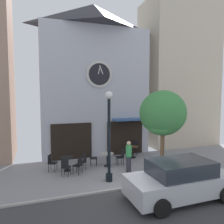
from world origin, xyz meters
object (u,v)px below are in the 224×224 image
(street_lamp, at_px, (109,136))
(cafe_chair_near_tree, at_px, (51,162))
(cafe_chair_curbside, at_px, (66,166))
(cafe_chair_facing_wall, at_px, (121,156))
(cafe_table_leftmost, at_px, (67,161))
(cafe_chair_left_end, at_px, (92,157))
(cafe_chair_facing_street, at_px, (135,147))
(cafe_table_center, at_px, (107,157))
(pedestrian_green, at_px, (129,156))
(cafe_table_center_right, at_px, (133,150))
(cafe_chair_corner, at_px, (79,164))
(cafe_chair_outer, at_px, (83,160))
(parked_car_silver, at_px, (180,180))
(street_tree, at_px, (163,113))

(street_lamp, distance_m, cafe_chair_near_tree, 3.79)
(cafe_chair_curbside, height_order, cafe_chair_facing_wall, same)
(cafe_table_leftmost, relative_size, cafe_chair_left_end, 0.84)
(street_lamp, height_order, cafe_chair_facing_street, street_lamp)
(cafe_table_center, height_order, pedestrian_green, pedestrian_green)
(cafe_table_center_right, distance_m, cafe_chair_near_tree, 5.27)
(cafe_chair_corner, height_order, pedestrian_green, pedestrian_green)
(cafe_chair_outer, distance_m, cafe_chair_facing_street, 4.41)
(cafe_chair_corner, relative_size, cafe_chair_near_tree, 1.00)
(cafe_table_center_right, height_order, cafe_chair_curbside, cafe_chair_curbside)
(cafe_chair_facing_street, bearing_deg, street_lamp, -129.07)
(street_lamp, height_order, cafe_chair_near_tree, street_lamp)
(parked_car_silver, bearing_deg, pedestrian_green, 103.08)
(cafe_table_center, bearing_deg, cafe_table_center_right, 26.89)
(cafe_chair_curbside, relative_size, cafe_chair_left_end, 1.00)
(cafe_table_leftmost, xyz_separation_m, cafe_chair_corner, (0.52, -0.71, 0.00))
(cafe_chair_curbside, bearing_deg, parked_car_silver, -43.45)
(cafe_chair_curbside, relative_size, cafe_chair_near_tree, 1.00)
(cafe_table_leftmost, xyz_separation_m, cafe_chair_near_tree, (-0.81, 0.21, 0.00))
(cafe_chair_facing_street, relative_size, cafe_chair_curbside, 1.00)
(street_lamp, height_order, pedestrian_green, street_lamp)
(street_tree, xyz_separation_m, cafe_chair_corner, (-3.91, 1.65, -2.67))
(cafe_chair_facing_wall, xyz_separation_m, cafe_chair_left_end, (-1.65, 0.38, 0.00))
(cafe_chair_near_tree, xyz_separation_m, cafe_chair_left_end, (2.30, 0.18, 0.00))
(cafe_table_leftmost, bearing_deg, cafe_chair_facing_street, 20.19)
(cafe_table_center, height_order, cafe_chair_left_end, cafe_chair_left_end)
(cafe_chair_facing_street, xyz_separation_m, cafe_chair_left_end, (-3.37, -1.40, 0.00))
(pedestrian_green, bearing_deg, street_lamp, -148.99)
(street_lamp, xyz_separation_m, pedestrian_green, (1.36, 0.82, -1.31))
(cafe_table_leftmost, height_order, cafe_chair_corner, cafe_chair_corner)
(cafe_chair_near_tree, relative_size, cafe_chair_left_end, 1.00)
(street_lamp, xyz_separation_m, cafe_table_leftmost, (-1.72, 2.08, -1.65))
(street_tree, relative_size, cafe_table_center_right, 5.75)
(cafe_chair_outer, bearing_deg, parked_car_silver, -56.46)
(cafe_chair_corner, bearing_deg, cafe_chair_near_tree, 145.48)
(street_lamp, bearing_deg, cafe_chair_near_tree, 137.89)
(cafe_table_leftmost, distance_m, cafe_chair_curbside, 0.82)
(cafe_chair_facing_street, relative_size, parked_car_silver, 0.21)
(cafe_table_center, xyz_separation_m, cafe_chair_facing_street, (2.57, 1.77, -0.03))
(street_lamp, height_order, cafe_chair_outer, street_lamp)
(street_lamp, distance_m, cafe_chair_left_end, 2.97)
(cafe_chair_facing_street, bearing_deg, street_tree, -95.82)
(cafe_table_leftmost, bearing_deg, street_tree, -27.98)
(street_lamp, distance_m, parked_car_silver, 3.61)
(street_lamp, bearing_deg, cafe_chair_facing_street, 50.93)
(street_lamp, relative_size, cafe_chair_outer, 4.76)
(cafe_chair_left_end, distance_m, parked_car_silver, 5.55)
(street_tree, xyz_separation_m, cafe_chair_facing_wall, (-1.29, 2.36, -2.67))
(street_tree, relative_size, cafe_chair_facing_wall, 4.82)
(street_tree, bearing_deg, cafe_chair_outer, 147.72)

